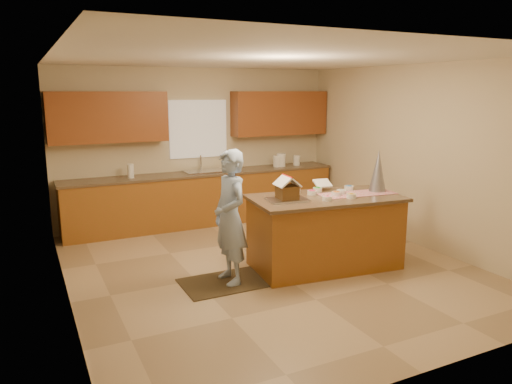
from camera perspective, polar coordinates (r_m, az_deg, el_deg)
floor at (r=6.53m, az=1.58°, el=-8.87°), size 5.50×5.50×0.00m
ceiling at (r=6.12m, az=1.73°, el=15.51°), size 5.50×5.50×0.00m
wall_back at (r=8.69m, az=-6.85°, el=5.43°), size 5.50×5.50×0.00m
wall_front at (r=4.01m, az=20.28°, el=-2.75°), size 5.50×5.50×0.00m
wall_left at (r=5.50m, az=-22.09°, el=0.93°), size 5.50×5.50×0.00m
wall_right at (r=7.66m, az=18.49°, el=4.04°), size 5.50×5.50×0.00m
stone_accent at (r=4.74m, az=-21.01°, el=-1.87°), size 0.00×2.50×2.50m
window_curtain at (r=8.63m, az=-6.83°, el=7.38°), size 1.05×0.03×1.00m
back_counter_base at (r=8.56m, az=-6.03°, el=-0.83°), size 4.80×0.60×0.88m
back_counter_top at (r=8.47m, az=-6.10°, el=2.20°), size 4.85×0.63×0.04m
upper_cabinet_left at (r=8.09m, az=-17.04°, el=8.44°), size 1.85×0.35×0.80m
upper_cabinet_right at (r=9.11m, az=2.80°, el=9.26°), size 1.85×0.35×0.80m
sink at (r=8.47m, az=-6.10°, el=2.14°), size 0.70×0.45×0.12m
faucet at (r=8.61m, az=-6.53°, el=3.43°), size 0.03×0.03×0.28m
island_base at (r=6.48m, az=8.11°, el=-4.85°), size 1.97×1.13×0.92m
island_top at (r=6.36m, az=8.23°, el=-0.71°), size 2.06×1.23×0.04m
table_runner at (r=6.59m, az=11.85°, el=-0.19°), size 1.08×0.49×0.01m
baking_tray at (r=6.06m, az=3.68°, el=-0.90°), size 0.52×0.40×0.03m
cookbook at (r=6.76m, az=7.86°, el=1.03°), size 0.25×0.20×0.10m
tinsel_tree at (r=6.77m, az=14.20°, el=2.45°), size 0.25×0.25×0.57m
rug at (r=6.05m, az=-3.43°, el=-10.55°), size 1.10×0.72×0.01m
boy at (r=5.81m, az=-3.07°, el=-2.97°), size 0.42×0.61×1.63m
canister_a at (r=9.04m, az=2.48°, el=3.66°), size 0.15×0.15×0.21m
canister_b at (r=9.08m, az=2.97°, el=3.81°), size 0.17×0.17×0.25m
canister_c at (r=9.25m, az=4.81°, el=3.76°), size 0.13×0.13×0.19m
paper_towel at (r=8.11m, az=-14.58°, el=2.42°), size 0.10×0.10×0.23m
gingerbread_house at (r=6.04m, az=3.70°, el=0.23°), size 0.32×0.32×0.29m
candy_bowls at (r=6.47m, az=8.57°, el=-0.06°), size 0.89×0.72×0.06m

